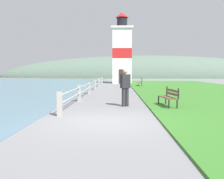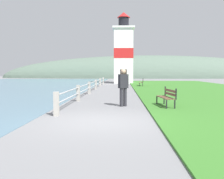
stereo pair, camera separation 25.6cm
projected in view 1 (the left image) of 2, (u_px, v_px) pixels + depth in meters
ground_plane at (105, 122)px, 8.35m from camera, size 160.00×160.00×0.00m
grass_verge at (200, 90)px, 22.59m from camera, size 12.00×43.48×0.06m
seawall_railing at (93, 85)px, 21.14m from camera, size 0.18×23.82×0.92m
park_bench_near at (169, 96)px, 11.69m from camera, size 0.68×1.68×0.94m
park_bench_midway at (141, 82)px, 28.45m from camera, size 0.60×1.65×0.94m
lighthouse at (122, 52)px, 36.01m from camera, size 3.11×3.11×10.16m
person_strolling at (125, 86)px, 11.99m from camera, size 0.50×0.42×1.81m
distant_hillside at (147, 78)px, 66.95m from camera, size 80.00×16.00×12.00m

